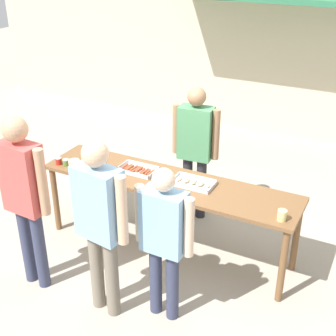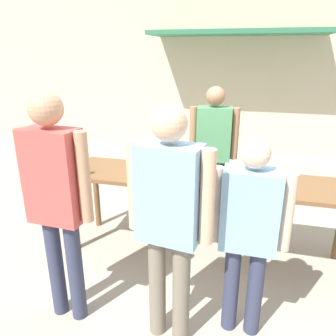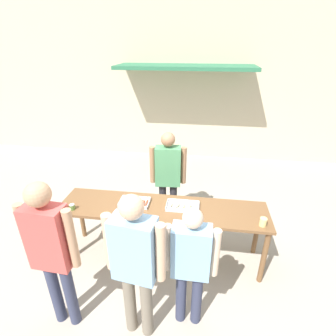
{
  "view_description": "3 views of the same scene",
  "coord_description": "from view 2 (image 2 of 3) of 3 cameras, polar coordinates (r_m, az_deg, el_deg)",
  "views": [
    {
      "loc": [
        2.02,
        -3.94,
        3.27
      ],
      "look_at": [
        0.0,
        0.0,
        1.03
      ],
      "focal_mm": 50.0,
      "sensor_mm": 36.0,
      "label": 1
    },
    {
      "loc": [
        0.42,
        -3.05,
        2.07
      ],
      "look_at": [
        -0.4,
        0.04,
        0.93
      ],
      "focal_mm": 35.0,
      "sensor_mm": 36.0,
      "label": 2
    },
    {
      "loc": [
        0.49,
        -2.95,
        2.95
      ],
      "look_at": [
        -0.03,
        0.78,
        1.11
      ],
      "focal_mm": 28.0,
      "sensor_mm": 36.0,
      "label": 3
    }
  ],
  "objects": [
    {
      "name": "condiment_jar_mustard",
      "position": [
        3.51,
        -15.47,
        -0.3
      ],
      "size": [
        0.07,
        0.07,
        0.08
      ],
      "color": "#B22319",
      "rests_on": "serving_table"
    },
    {
      "name": "person_server_behind_table",
      "position": [
        4.0,
        7.9,
        4.14
      ],
      "size": [
        0.58,
        0.26,
        1.7
      ],
      "rotation": [
        0.0,
        0.0,
        0.09
      ],
      "color": "#232328",
      "rests_on": "ground"
    },
    {
      "name": "condiment_jar_ketchup",
      "position": [
        3.46,
        -13.99,
        -0.41
      ],
      "size": [
        0.07,
        0.07,
        0.08
      ],
      "color": "#567A38",
      "rests_on": "serving_table"
    },
    {
      "name": "serving_table",
      "position": [
        3.34,
        6.52,
        -3.22
      ],
      "size": [
        2.87,
        0.67,
        0.88
      ],
      "color": "brown",
      "rests_on": "ground"
    },
    {
      "name": "building_facade_back",
      "position": [
        7.05,
        12.22,
        20.68
      ],
      "size": [
        12.0,
        1.11,
        4.5
      ],
      "color": "beige",
      "rests_on": "ground"
    },
    {
      "name": "person_customer_waiting_in_line",
      "position": [
        2.22,
        0.2,
        -7.53
      ],
      "size": [
        0.61,
        0.29,
        1.77
      ],
      "rotation": [
        0.0,
        0.0,
        3.0
      ],
      "color": "#756B5B",
      "rests_on": "ground"
    },
    {
      "name": "food_tray_sausages",
      "position": [
        3.41,
        -0.03,
        -0.55
      ],
      "size": [
        0.42,
        0.27,
        0.04
      ],
      "color": "silver",
      "rests_on": "serving_table"
    },
    {
      "name": "food_tray_buns",
      "position": [
        3.31,
        11.35,
        -1.45
      ],
      "size": [
        0.45,
        0.27,
        0.06
      ],
      "color": "silver",
      "rests_on": "serving_table"
    },
    {
      "name": "ground_plane",
      "position": [
        3.71,
        6.04,
        -14.44
      ],
      "size": [
        24.0,
        24.0,
        0.0
      ],
      "primitive_type": "plane",
      "color": "#A39989"
    },
    {
      "name": "person_customer_with_cup",
      "position": [
        2.4,
        13.89,
        -9.65
      ],
      "size": [
        0.57,
        0.22,
        1.55
      ],
      "rotation": [
        0.0,
        0.0,
        3.13
      ],
      "color": "#333851",
      "rests_on": "ground"
    },
    {
      "name": "person_customer_holding_hotdog",
      "position": [
        2.53,
        -18.93,
        -3.94
      ],
      "size": [
        0.58,
        0.24,
        1.83
      ],
      "rotation": [
        0.0,
        0.0,
        3.09
      ],
      "color": "#333851",
      "rests_on": "ground"
    }
  ]
}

